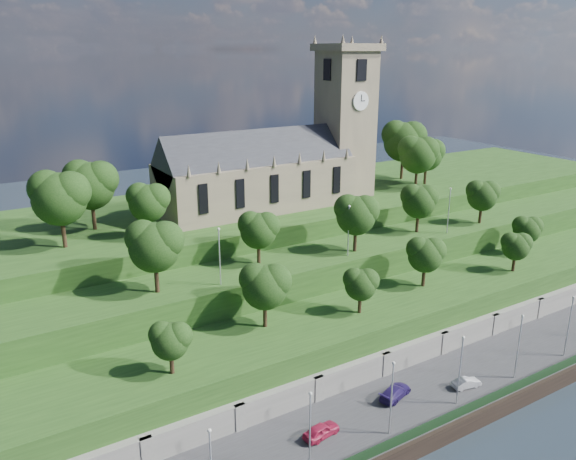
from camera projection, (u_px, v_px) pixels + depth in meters
ground at (484, 424)px, 63.19m from camera, size 320.00×320.00×0.00m
promenade at (445, 390)px, 67.75m from camera, size 160.00×12.00×2.00m
quay_wall at (485, 416)px, 62.81m from camera, size 160.00×0.50×2.20m
fence at (482, 402)px, 62.88m from camera, size 160.00×0.10×1.20m
retaining_wall at (411, 357)px, 72.14m from camera, size 160.00×2.10×5.00m
embankment_lower at (381, 328)px, 76.58m from camera, size 160.00×12.00×8.00m
embankment_upper at (334, 287)px, 84.90m from camera, size 160.00×10.00×12.00m
hilltop at (266, 239)px, 101.49m from camera, size 160.00×32.00×15.00m
church at (281, 160)px, 94.01m from camera, size 38.60×12.35×27.60m
trees_lower at (386, 266)px, 74.63m from camera, size 66.98×8.81×8.21m
trees_upper at (331, 216)px, 79.83m from camera, size 62.54×8.37×9.14m
trees_hilltop at (296, 162)px, 94.86m from camera, size 75.36×16.61×11.86m
lamp_posts_promenade at (460, 366)px, 62.11m from camera, size 60.36×0.36×8.53m
lamp_posts_upper at (349, 227)px, 79.28m from camera, size 40.36×0.36×7.54m
car_left at (321, 430)px, 57.98m from camera, size 4.42×2.29×1.44m
car_middle at (466, 383)px, 66.48m from camera, size 3.78×1.88×1.19m
car_right at (395, 392)px, 64.53m from camera, size 5.20×3.35×1.40m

